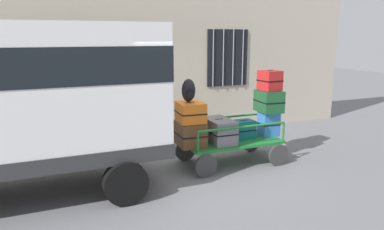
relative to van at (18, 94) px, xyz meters
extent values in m
plane|color=slate|center=(2.89, 0.29, -1.71)|extent=(40.00, 40.00, 0.00)
cube|color=#BCB29E|center=(2.89, 2.77, 0.79)|extent=(12.00, 0.30, 5.00)
cube|color=black|center=(1.09, 2.60, 0.29)|extent=(1.20, 0.04, 1.50)
cylinder|color=gray|center=(0.64, 2.56, 0.29)|extent=(0.03, 0.03, 1.50)
cylinder|color=gray|center=(0.94, 2.56, 0.29)|extent=(0.03, 0.03, 1.50)
cylinder|color=gray|center=(1.24, 2.56, 0.29)|extent=(0.03, 0.03, 1.50)
cylinder|color=gray|center=(1.54, 2.56, 0.29)|extent=(0.03, 0.03, 1.50)
cube|color=black|center=(5.09, 2.60, 0.29)|extent=(1.20, 0.04, 1.50)
cylinder|color=gray|center=(4.64, 2.56, 0.29)|extent=(0.03, 0.03, 1.50)
cylinder|color=gray|center=(4.94, 2.56, 0.29)|extent=(0.03, 0.03, 1.50)
cylinder|color=gray|center=(5.24, 2.56, 0.29)|extent=(0.03, 0.03, 1.50)
cylinder|color=gray|center=(5.54, 2.56, 0.29)|extent=(0.03, 0.03, 1.50)
cube|color=white|center=(0.00, 0.01, 0.01)|extent=(4.45, 1.82, 2.14)
cube|color=black|center=(0.00, 0.01, 0.45)|extent=(4.47, 1.84, 0.55)
cube|color=#2D2D30|center=(0.00, 0.01, -0.94)|extent=(4.49, 1.86, 0.24)
cylinder|color=black|center=(1.43, -0.90, -1.36)|extent=(0.70, 0.22, 0.70)
cube|color=#1E722D|center=(3.86, 0.13, -1.24)|extent=(1.98, 0.98, 0.05)
cylinder|color=#383838|center=(4.67, -0.38, -1.49)|extent=(0.44, 0.06, 0.44)
cylinder|color=#383838|center=(4.67, 0.64, -1.49)|extent=(0.44, 0.06, 0.44)
cylinder|color=#383838|center=(3.05, -0.38, -1.49)|extent=(0.44, 0.06, 0.44)
cylinder|color=#383838|center=(3.05, 0.64, -1.49)|extent=(0.44, 0.06, 0.44)
cylinder|color=#1E722D|center=(4.81, -0.32, -1.03)|extent=(0.04, 0.04, 0.38)
cylinder|color=#1E722D|center=(4.81, 0.58, -1.03)|extent=(0.04, 0.04, 0.38)
cylinder|color=#1E722D|center=(2.91, -0.32, -1.03)|extent=(0.04, 0.04, 0.38)
cylinder|color=#1E722D|center=(2.91, 0.58, -1.03)|extent=(0.04, 0.04, 0.38)
cylinder|color=#1E722D|center=(3.86, -0.32, -0.84)|extent=(1.90, 0.04, 0.04)
cylinder|color=#1E722D|center=(3.86, 0.58, -0.84)|extent=(1.90, 0.04, 0.04)
cube|color=brown|center=(2.95, 0.13, -0.99)|extent=(0.53, 0.66, 0.46)
cube|color=black|center=(2.95, 0.13, -0.99)|extent=(0.54, 0.67, 0.02)
cube|color=black|center=(2.95, 0.13, -0.76)|extent=(0.16, 0.04, 0.02)
cube|color=orange|center=(2.95, 0.12, -0.56)|extent=(0.53, 0.60, 0.38)
cube|color=black|center=(2.95, 0.12, -0.56)|extent=(0.54, 0.61, 0.02)
cube|color=black|center=(2.95, 0.12, -0.37)|extent=(0.16, 0.04, 0.02)
cube|color=slate|center=(3.56, 0.09, -0.98)|extent=(0.47, 0.79, 0.47)
cube|color=black|center=(3.56, 0.09, -0.98)|extent=(0.48, 0.80, 0.02)
cube|color=black|center=(3.56, 0.09, -0.75)|extent=(0.16, 0.03, 0.02)
cube|color=#0F5960|center=(4.16, 0.17, -1.03)|extent=(0.44, 0.32, 0.38)
cube|color=black|center=(4.16, 0.17, -1.03)|extent=(0.45, 0.33, 0.02)
cube|color=black|center=(4.16, 0.17, -0.85)|extent=(0.15, 0.03, 0.02)
cube|color=#3372C6|center=(4.77, 0.15, -0.96)|extent=(0.40, 0.35, 0.51)
cube|color=black|center=(4.77, 0.15, -0.96)|extent=(0.41, 0.36, 0.02)
cube|color=black|center=(4.77, 0.15, -0.71)|extent=(0.13, 0.04, 0.02)
cube|color=#194C28|center=(4.77, 0.17, -0.48)|extent=(0.49, 0.61, 0.45)
cube|color=black|center=(4.77, 0.17, -0.48)|extent=(0.50, 0.62, 0.02)
cube|color=black|center=(4.77, 0.17, -0.26)|extent=(0.15, 0.04, 0.02)
cube|color=#B21E1E|center=(4.77, 0.17, -0.04)|extent=(0.42, 0.43, 0.41)
cube|color=black|center=(4.77, 0.17, -0.04)|extent=(0.43, 0.44, 0.02)
cube|color=black|center=(4.77, 0.17, 0.16)|extent=(0.14, 0.04, 0.02)
ellipsoid|color=black|center=(2.93, 0.16, -0.14)|extent=(0.27, 0.19, 0.44)
cube|color=black|center=(2.93, 0.06, -0.18)|extent=(0.14, 0.06, 0.15)
camera|label=1|loc=(0.26, -6.25, 0.88)|focal=34.58mm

